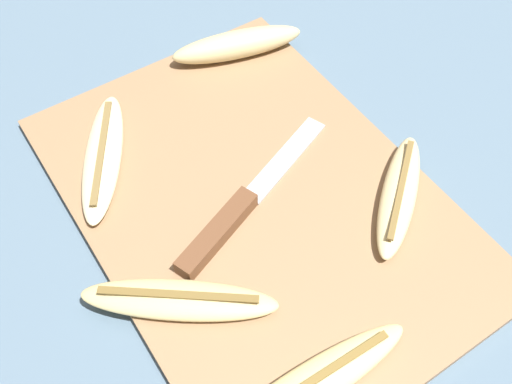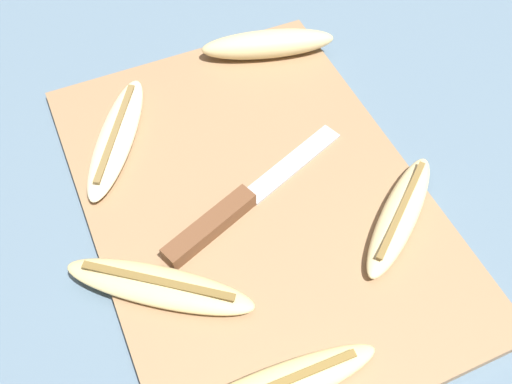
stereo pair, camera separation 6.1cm
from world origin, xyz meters
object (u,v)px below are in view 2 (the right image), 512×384
object	(u,v)px
knife	(226,214)
banana_ripe_center	(400,215)
banana_mellow_near	(268,44)
banana_spotted_left	(159,286)
banana_cream_curved	(117,137)

from	to	relation	value
knife	banana_ripe_center	size ratio (longest dim) A/B	1.59
banana_mellow_near	banana_spotted_left	distance (m)	0.34
banana_mellow_near	banana_ripe_center	size ratio (longest dim) A/B	1.15
banana_cream_curved	banana_spotted_left	world-z (taller)	banana_spotted_left
knife	banana_mellow_near	bearing A→B (deg)	124.55
knife	banana_mellow_near	size ratio (longest dim) A/B	1.38
banana_spotted_left	banana_cream_curved	bearing A→B (deg)	175.64
banana_ripe_center	banana_spotted_left	world-z (taller)	banana_ripe_center
banana_ripe_center	banana_spotted_left	xyz separation A→B (m)	(-0.02, -0.24, -0.00)
banana_ripe_center	banana_cream_curved	world-z (taller)	banana_ripe_center
banana_ripe_center	banana_spotted_left	size ratio (longest dim) A/B	0.86
banana_ripe_center	banana_spotted_left	distance (m)	0.24
knife	banana_mellow_near	distance (m)	0.25
knife	banana_ripe_center	world-z (taller)	banana_ripe_center
knife	banana_spotted_left	world-z (taller)	banana_spotted_left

